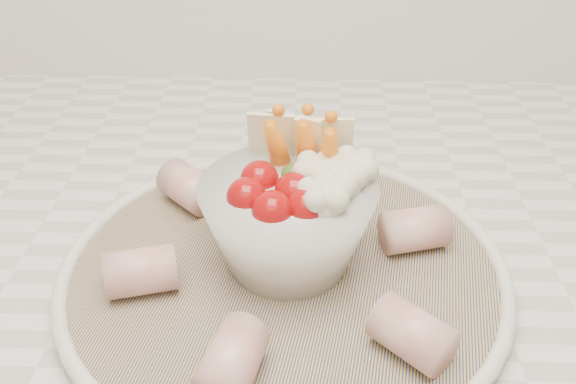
{
  "coord_description": "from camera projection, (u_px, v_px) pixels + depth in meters",
  "views": [
    {
      "loc": [
        0.07,
        0.94,
        1.27
      ],
      "look_at": [
        0.06,
        1.35,
        1.0
      ],
      "focal_mm": 40.0,
      "sensor_mm": 36.0,
      "label": 1
    }
  ],
  "objects": [
    {
      "name": "veggie_bowl",
      "position": [
        292.0,
        215.0,
        0.5
      ],
      "size": [
        0.14,
        0.14,
        0.12
      ],
      "color": "silver",
      "rests_on": "serving_platter"
    },
    {
      "name": "serving_platter",
      "position": [
        284.0,
        271.0,
        0.52
      ],
      "size": [
        0.42,
        0.42,
        0.02
      ],
      "color": "navy",
      "rests_on": "kitchen_counter"
    },
    {
      "name": "cured_meat_rolls",
      "position": [
        284.0,
        250.0,
        0.51
      ],
      "size": [
        0.27,
        0.29,
        0.04
      ],
      "color": "#BA5555",
      "rests_on": "serving_platter"
    }
  ]
}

